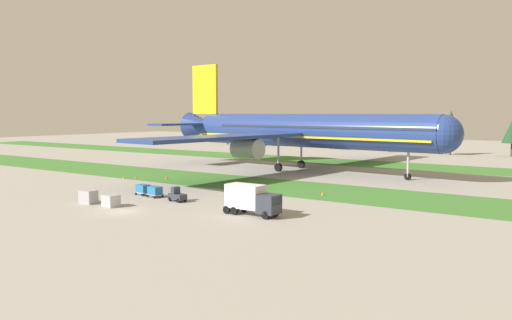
{
  "coord_description": "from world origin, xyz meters",
  "views": [
    {
      "loc": [
        48.6,
        -40.48,
        11.95
      ],
      "look_at": [
        -1.19,
        30.26,
        4.0
      ],
      "focal_mm": 35.77,
      "sensor_mm": 36.0,
      "label": 1
    }
  ],
  "objects_px": {
    "cargo_dolly_second": "(143,189)",
    "uld_container_1": "(89,196)",
    "uld_container_2": "(111,201)",
    "cargo_dolly_lead": "(155,191)",
    "taxiway_marker_3": "(167,178)",
    "taxiway_marker_0": "(323,193)",
    "taxiway_marker_1": "(124,177)",
    "uld_container_0": "(88,197)",
    "taxiway_marker_2": "(135,177)",
    "ground_crew_marshaller": "(227,205)",
    "catering_truck": "(252,199)",
    "airliner": "(299,130)",
    "baggage_tug": "(177,195)"
  },
  "relations": [
    {
      "from": "ground_crew_marshaller",
      "to": "taxiway_marker_2",
      "type": "relative_size",
      "value": 3.55
    },
    {
      "from": "cargo_dolly_lead",
      "to": "taxiway_marker_0",
      "type": "bearing_deg",
      "value": 137.21
    },
    {
      "from": "cargo_dolly_second",
      "to": "uld_container_0",
      "type": "height_order",
      "value": "uld_container_0"
    },
    {
      "from": "cargo_dolly_second",
      "to": "taxiway_marker_3",
      "type": "height_order",
      "value": "cargo_dolly_second"
    },
    {
      "from": "baggage_tug",
      "to": "catering_truck",
      "type": "height_order",
      "value": "catering_truck"
    },
    {
      "from": "taxiway_marker_0",
      "to": "taxiway_marker_1",
      "type": "relative_size",
      "value": 1.22
    },
    {
      "from": "baggage_tug",
      "to": "uld_container_1",
      "type": "relative_size",
      "value": 1.38
    },
    {
      "from": "baggage_tug",
      "to": "taxiway_marker_2",
      "type": "relative_size",
      "value": 5.61
    },
    {
      "from": "airliner",
      "to": "uld_container_0",
      "type": "bearing_deg",
      "value": 1.28
    },
    {
      "from": "uld_container_0",
      "to": "taxiway_marker_0",
      "type": "distance_m",
      "value": 32.78
    },
    {
      "from": "airliner",
      "to": "taxiway_marker_3",
      "type": "xyz_separation_m",
      "value": [
        -12.56,
        -26.13,
        -8.1
      ]
    },
    {
      "from": "ground_crew_marshaller",
      "to": "taxiway_marker_0",
      "type": "relative_size",
      "value": 3.06
    },
    {
      "from": "catering_truck",
      "to": "taxiway_marker_1",
      "type": "height_order",
      "value": "catering_truck"
    },
    {
      "from": "taxiway_marker_0",
      "to": "uld_container_1",
      "type": "bearing_deg",
      "value": -133.5
    },
    {
      "from": "airliner",
      "to": "uld_container_2",
      "type": "bearing_deg",
      "value": 6.2
    },
    {
      "from": "cargo_dolly_lead",
      "to": "taxiway_marker_3",
      "type": "xyz_separation_m",
      "value": [
        -13.02,
        15.28,
        -0.61
      ]
    },
    {
      "from": "uld_container_0",
      "to": "cargo_dolly_lead",
      "type": "bearing_deg",
      "value": 67.67
    },
    {
      "from": "cargo_dolly_second",
      "to": "uld_container_2",
      "type": "xyz_separation_m",
      "value": [
        3.62,
        -8.78,
        -0.16
      ]
    },
    {
      "from": "uld_container_2",
      "to": "taxiway_marker_3",
      "type": "distance_m",
      "value": 27.39
    },
    {
      "from": "uld_container_1",
      "to": "taxiway_marker_2",
      "type": "distance_m",
      "value": 25.74
    },
    {
      "from": "taxiway_marker_0",
      "to": "taxiway_marker_2",
      "type": "relative_size",
      "value": 1.16
    },
    {
      "from": "taxiway_marker_2",
      "to": "taxiway_marker_3",
      "type": "height_order",
      "value": "taxiway_marker_3"
    },
    {
      "from": "taxiway_marker_1",
      "to": "baggage_tug",
      "type": "bearing_deg",
      "value": -25.66
    },
    {
      "from": "ground_crew_marshaller",
      "to": "taxiway_marker_0",
      "type": "xyz_separation_m",
      "value": [
        3.48,
        18.18,
        -0.66
      ]
    },
    {
      "from": "uld_container_0",
      "to": "uld_container_1",
      "type": "relative_size",
      "value": 1.0
    },
    {
      "from": "cargo_dolly_second",
      "to": "uld_container_1",
      "type": "xyz_separation_m",
      "value": [
        -0.94,
        -8.68,
        -0.04
      ]
    },
    {
      "from": "taxiway_marker_2",
      "to": "taxiway_marker_3",
      "type": "bearing_deg",
      "value": 24.07
    },
    {
      "from": "ground_crew_marshaller",
      "to": "taxiway_marker_2",
      "type": "xyz_separation_m",
      "value": [
        -33.75,
        15.56,
        -0.7
      ]
    },
    {
      "from": "ground_crew_marshaller",
      "to": "baggage_tug",
      "type": "bearing_deg",
      "value": 146.52
    },
    {
      "from": "airliner",
      "to": "taxiway_marker_2",
      "type": "bearing_deg",
      "value": -27.49
    },
    {
      "from": "cargo_dolly_second",
      "to": "taxiway_marker_1",
      "type": "xyz_separation_m",
      "value": [
        -17.0,
        10.88,
        -0.69
      ]
    },
    {
      "from": "ground_crew_marshaller",
      "to": "taxiway_marker_3",
      "type": "height_order",
      "value": "ground_crew_marshaller"
    },
    {
      "from": "cargo_dolly_lead",
      "to": "uld_container_1",
      "type": "xyz_separation_m",
      "value": [
        -3.81,
        -8.29,
        -0.04
      ]
    },
    {
      "from": "taxiway_marker_0",
      "to": "taxiway_marker_2",
      "type": "xyz_separation_m",
      "value": [
        -37.24,
        -2.62,
        -0.04
      ]
    },
    {
      "from": "taxiway_marker_0",
      "to": "airliner",
      "type": "bearing_deg",
      "value": 126.44
    },
    {
      "from": "catering_truck",
      "to": "uld_container_0",
      "type": "distance_m",
      "value": 23.13
    },
    {
      "from": "airliner",
      "to": "taxiway_marker_0",
      "type": "height_order",
      "value": "airliner"
    },
    {
      "from": "baggage_tug",
      "to": "cargo_dolly_second",
      "type": "height_order",
      "value": "baggage_tug"
    },
    {
      "from": "baggage_tug",
      "to": "ground_crew_marshaller",
      "type": "height_order",
      "value": "baggage_tug"
    },
    {
      "from": "uld_container_1",
      "to": "ground_crew_marshaller",
      "type": "bearing_deg",
      "value": 16.25
    },
    {
      "from": "catering_truck",
      "to": "uld_container_0",
      "type": "relative_size",
      "value": 3.48
    },
    {
      "from": "uld_container_2",
      "to": "baggage_tug",
      "type": "bearing_deg",
      "value": 61.28
    },
    {
      "from": "uld_container_2",
      "to": "taxiway_marker_3",
      "type": "relative_size",
      "value": 3.21
    },
    {
      "from": "airliner",
      "to": "cargo_dolly_lead",
      "type": "xyz_separation_m",
      "value": [
        0.47,
        -41.41,
        -7.49
      ]
    },
    {
      "from": "ground_crew_marshaller",
      "to": "taxiway_marker_1",
      "type": "distance_m",
      "value": 37.8
    },
    {
      "from": "airliner",
      "to": "taxiway_marker_2",
      "type": "height_order",
      "value": "airliner"
    },
    {
      "from": "ground_crew_marshaller",
      "to": "uld_container_1",
      "type": "distance_m",
      "value": 19.82
    },
    {
      "from": "airliner",
      "to": "uld_container_2",
      "type": "height_order",
      "value": "airliner"
    },
    {
      "from": "baggage_tug",
      "to": "uld_container_0",
      "type": "relative_size",
      "value": 1.38
    },
    {
      "from": "cargo_dolly_lead",
      "to": "catering_truck",
      "type": "height_order",
      "value": "catering_truck"
    }
  ]
}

